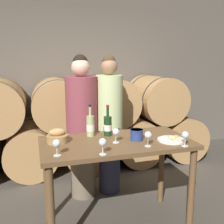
# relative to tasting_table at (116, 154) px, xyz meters

# --- Properties ---
(stone_wall_back) EXTENTS (10.00, 0.12, 3.20)m
(stone_wall_back) POSITION_rel_tasting_table_xyz_m (0.00, 2.22, 0.83)
(stone_wall_back) COLOR #60594F
(stone_wall_back) RESTS_ON ground_plane
(barrel_stack) EXTENTS (3.95, 0.94, 1.40)m
(barrel_stack) POSITION_rel_tasting_table_xyz_m (0.00, 1.63, -0.11)
(barrel_stack) COLOR tan
(barrel_stack) RESTS_ON ground_plane
(tasting_table) EXTENTS (1.41, 0.73, 0.90)m
(tasting_table) POSITION_rel_tasting_table_xyz_m (0.00, 0.00, 0.00)
(tasting_table) COLOR brown
(tasting_table) RESTS_ON ground_plane
(person_left) EXTENTS (0.37, 0.37, 1.72)m
(person_left) POSITION_rel_tasting_table_xyz_m (-0.20, 0.73, 0.10)
(person_left) COLOR #756651
(person_left) RESTS_ON ground_plane
(person_right) EXTENTS (0.32, 0.32, 1.71)m
(person_right) POSITION_rel_tasting_table_xyz_m (0.14, 0.73, 0.11)
(person_right) COLOR #2D334C
(person_right) RESTS_ON ground_plane
(wine_bottle_red) EXTENTS (0.08, 0.08, 0.31)m
(wine_bottle_red) POSITION_rel_tasting_table_xyz_m (-0.03, 0.20, 0.24)
(wine_bottle_red) COLOR #193819
(wine_bottle_red) RESTS_ON tasting_table
(wine_bottle_white) EXTENTS (0.08, 0.08, 0.32)m
(wine_bottle_white) POSITION_rel_tasting_table_xyz_m (-0.20, 0.23, 0.24)
(wine_bottle_white) COLOR #ADBC7F
(wine_bottle_white) RESTS_ON tasting_table
(blue_crock) EXTENTS (0.13, 0.13, 0.10)m
(blue_crock) POSITION_rel_tasting_table_xyz_m (0.19, -0.03, 0.19)
(blue_crock) COLOR navy
(blue_crock) RESTS_ON tasting_table
(bread_basket) EXTENTS (0.20, 0.20, 0.13)m
(bread_basket) POSITION_rel_tasting_table_xyz_m (-0.54, 0.11, 0.19)
(bread_basket) COLOR #A87F4C
(bread_basket) RESTS_ON tasting_table
(cheese_plate) EXTENTS (0.27, 0.27, 0.04)m
(cheese_plate) POSITION_rel_tasting_table_xyz_m (0.50, -0.15, 0.15)
(cheese_plate) COLOR white
(cheese_plate) RESTS_ON tasting_table
(wine_glass_far_left) EXTENTS (0.07, 0.07, 0.14)m
(wine_glass_far_left) POSITION_rel_tasting_table_xyz_m (-0.57, -0.23, 0.23)
(wine_glass_far_left) COLOR white
(wine_glass_far_left) RESTS_ON tasting_table
(wine_glass_left) EXTENTS (0.07, 0.07, 0.14)m
(wine_glass_left) POSITION_rel_tasting_table_xyz_m (-0.22, -0.31, 0.23)
(wine_glass_left) COLOR white
(wine_glass_left) RESTS_ON tasting_table
(wine_glass_center) EXTENTS (0.07, 0.07, 0.14)m
(wine_glass_center) POSITION_rel_tasting_table_xyz_m (-0.02, -0.05, 0.23)
(wine_glass_center) COLOR white
(wine_glass_center) RESTS_ON tasting_table
(wine_glass_right) EXTENTS (0.07, 0.07, 0.14)m
(wine_glass_right) POSITION_rel_tasting_table_xyz_m (0.22, -0.23, 0.23)
(wine_glass_right) COLOR white
(wine_glass_right) RESTS_ON tasting_table
(wine_glass_far_right) EXTENTS (0.07, 0.07, 0.14)m
(wine_glass_far_right) POSITION_rel_tasting_table_xyz_m (0.53, -0.32, 0.23)
(wine_glass_far_right) COLOR white
(wine_glass_far_right) RESTS_ON tasting_table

